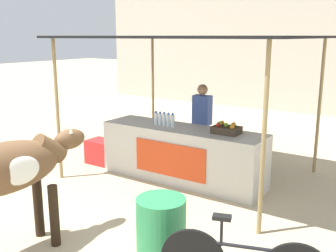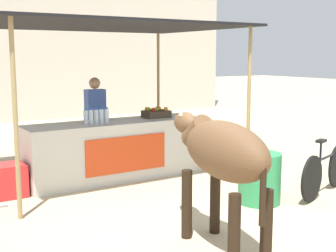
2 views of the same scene
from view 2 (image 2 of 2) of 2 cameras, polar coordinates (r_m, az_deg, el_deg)
ground_plane at (r=6.12m, az=2.90°, el=-10.86°), size 60.00×60.00×0.00m
stall_counter at (r=7.82m, az=-6.42°, el=-2.91°), size 3.00×0.82×0.96m
stall_awning at (r=7.94m, az=-7.64°, el=11.45°), size 4.20×3.20×2.54m
water_bottle_row at (r=7.53m, az=-8.73°, el=1.19°), size 0.43×0.07×0.25m
fruit_crate at (r=8.16m, az=-1.47°, el=1.58°), size 0.44×0.32×0.18m
vendor_behind_counter at (r=8.42m, az=-8.82°, el=0.42°), size 0.34×0.22×1.65m
cooler_box at (r=7.19m, az=-19.38°, el=-6.35°), size 0.60×0.44×0.48m
water_barrel at (r=6.64m, az=11.09°, el=-6.25°), size 0.59×0.59×0.70m
cow at (r=4.86m, az=6.58°, el=-3.37°), size 0.71×1.85×1.44m
bicycle_leaning at (r=7.30m, az=18.61°, el=-5.21°), size 1.59×0.56×0.85m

